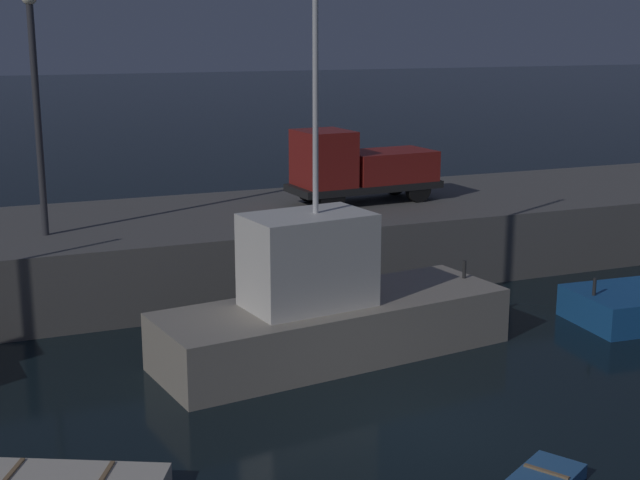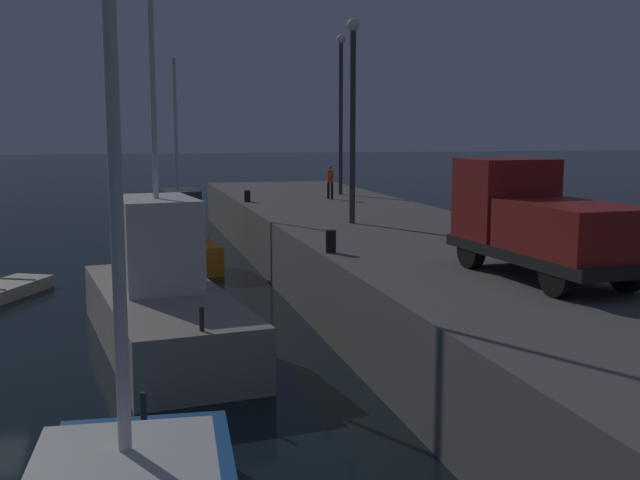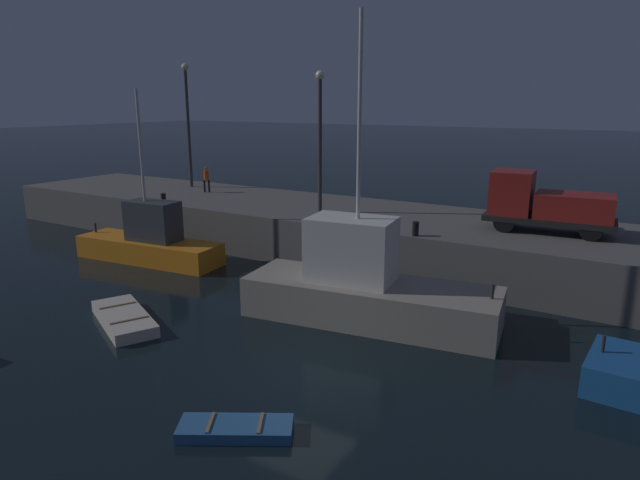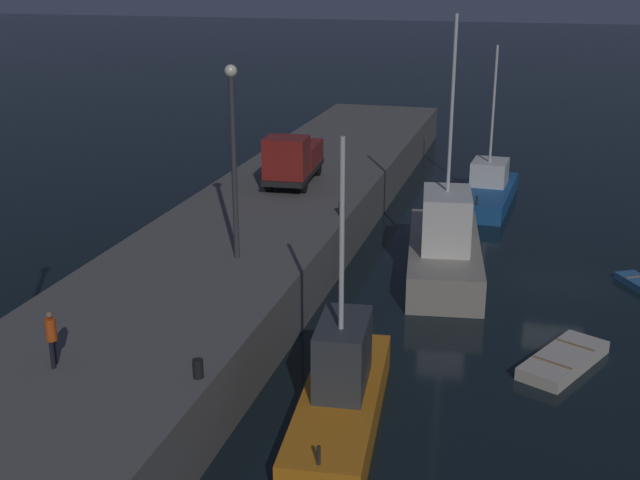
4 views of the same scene
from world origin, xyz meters
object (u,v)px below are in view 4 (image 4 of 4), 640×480
Objects in this scene: utility_truck at (293,159)px; fishing_boat_blue at (341,393)px; dinghy_red_small at (564,360)px; lamp_post_east at (233,147)px; bollard_central at (198,369)px; fishing_boat_orange at (444,247)px; dockworker at (51,335)px; bollard_west at (342,208)px; fishing_trawler_red at (487,190)px.

fishing_boat_blue is at bearing -158.69° from utility_truck.
dinghy_red_small is 0.58× the size of lamp_post_east.
utility_truck is 10.55× the size of bollard_central.
fishing_boat_orange is 6.80× the size of dockworker.
bollard_west is (7.33, 9.30, 2.35)m from dinghy_red_small.
bollard_west is (0.10, 4.46, 1.33)m from fishing_boat_orange.
bollard_central is (-14.97, 4.58, 1.28)m from fishing_boat_orange.
fishing_boat_orange reaches higher than fishing_boat_blue.
fishing_boat_orange is 15.71m from bollard_central.
lamp_post_east is 11.45× the size of bollard_west.
utility_truck is 3.46× the size of dockworker.
lamp_post_east is at bearing -173.97° from utility_truck.
dockworker is (-9.29, 1.68, -3.24)m from lamp_post_east.
dockworker is (-19.91, 0.56, -0.34)m from utility_truck.
fishing_boat_orange is 8.76m from dinghy_red_small.
dinghy_red_small is at bearing -95.57° from lamp_post_east.
fishing_boat_orange reaches higher than dinghy_red_small.
dockworker is 16.02m from bollard_west.
fishing_boat_orange reaches higher than fishing_trawler_red.
utility_truck is at bearing 38.67° from bollard_west.
bollard_west is at bearing 13.88° from fishing_boat_blue.
fishing_boat_blue reaches higher than dockworker.
dinghy_red_small is at bearing -128.23° from bollard_west.
dockworker reaches higher than bollard_west.
utility_truck is (-7.09, 8.90, 2.76)m from fishing_trawler_red.
fishing_boat_orange reaches higher than dockworker.
fishing_trawler_red is 11.66m from fishing_boat_orange.
dockworker is at bearing 169.75° from lamp_post_east.
dockworker is 3.05× the size of bollard_central.
fishing_trawler_red is at bearing 11.83° from dinghy_red_small.
fishing_trawler_red is 19.27m from dinghy_red_small.
fishing_boat_orange is at bearing -119.49° from utility_truck.
dinghy_red_small is 0.75× the size of utility_truck.
fishing_boat_orange reaches higher than bollard_central.
dinghy_red_small is at bearing -48.89° from fishing_boat_blue.
fishing_boat_orange is (-11.62, 0.89, 0.49)m from fishing_trawler_red.
fishing_boat_orange is 1.53× the size of lamp_post_east.
bollard_central is (-2.37, 3.26, 1.51)m from fishing_boat_blue.
dockworker reaches higher than dinghy_red_small.
bollard_west is (12.71, 3.14, 1.56)m from fishing_boat_blue.
fishing_boat_orange is 17.55× the size of bollard_west.
bollard_central is (-15.07, 0.11, -0.05)m from bollard_west.
fishing_boat_blue is 4.30m from bollard_central.
bollard_west reaches higher than dinghy_red_small.
bollard_central is (-26.59, 5.47, 1.77)m from fishing_trawler_red.
fishing_trawler_red reaches higher than fishing_boat_blue.
fishing_boat_blue reaches higher than bollard_west.
dockworker is at bearing 160.68° from fishing_trawler_red.
fishing_trawler_red is at bearing -5.23° from fishing_boat_blue.
fishing_trawler_red reaches higher than bollard_west.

